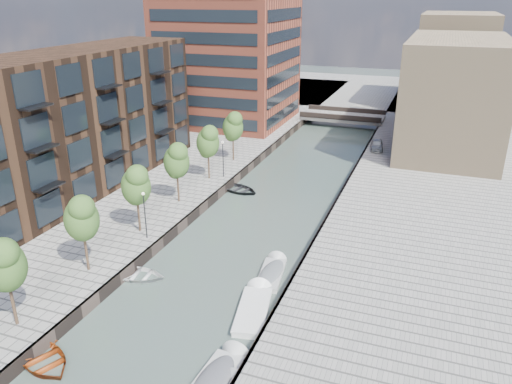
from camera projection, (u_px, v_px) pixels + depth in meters
The scene contains 26 objects.
water at pixel (285, 193), 54.01m from camera, with size 300.00×300.00×0.00m, color #38473F.
quay_left at pixel (23, 154), 65.41m from camera, with size 60.00×140.00×1.00m, color gray.
quay_right at pixel (441, 210), 48.67m from camera, with size 20.00×140.00×1.00m, color gray.
quay_wall_left at pixel (233, 182), 55.78m from camera, with size 0.25×140.00×1.00m, color #332823.
quay_wall_right at pixel (341, 196), 51.86m from camera, with size 0.25×140.00×1.00m, color #332823.
far_closure at pixel (368, 92), 106.06m from camera, with size 80.00×40.00×1.00m, color gray.
apartment_block at pixel (61, 127), 48.76m from camera, with size 8.00×38.00×14.00m, color black.
tower at pixel (228, 22), 75.29m from camera, with size 18.00×18.00×30.00m, color #9B422D.
tan_block_near at pixel (453, 93), 65.04m from camera, with size 12.00×25.00×14.00m, color #937A5A.
tan_block_far at pixel (454, 61), 87.30m from camera, with size 12.00×20.00×16.00m, color #937A5A.
bridge at pixel (343, 117), 81.35m from camera, with size 13.00×6.00×1.30m.
tree_1 at pixel (4, 263), 29.52m from camera, with size 2.50×2.50×5.95m.
tree_2 at pixel (81, 217), 35.61m from camera, with size 2.50×2.50×5.95m.
tree_3 at pixel (136, 184), 41.71m from camera, with size 2.50×2.50×5.95m.
tree_4 at pixel (176, 160), 47.80m from camera, with size 2.50×2.50×5.95m.
tree_5 at pixel (208, 141), 53.90m from camera, with size 2.50×2.50×5.95m.
tree_6 at pixel (233, 126), 59.99m from camera, with size 2.50×2.50×5.95m.
lamp_1 at pixel (145, 210), 41.09m from camera, with size 0.24×0.24×4.12m.
lamp_2 at pixel (223, 155), 55.02m from camera, with size 0.24×0.24×4.12m.
sloop_2 at pixel (43, 363), 29.25m from camera, with size 3.45×4.83×1.00m, color maroon.
sloop_3 at pixel (138, 277), 38.03m from camera, with size 3.11×4.35×0.90m, color white.
sloop_4 at pixel (239, 191), 54.53m from camera, with size 3.39×4.75×0.98m, color black.
motorboat_1 at pixel (216, 381), 27.60m from camera, with size 2.30×5.85×1.92m.
motorboat_2 at pixel (255, 307), 34.29m from camera, with size 3.04×5.97×1.90m.
motorboat_4 at pixel (272, 272), 38.40m from camera, with size 2.32×5.02×1.61m.
car at pixel (377, 145), 65.37m from camera, with size 1.57×3.90×1.33m, color #A5A8A9.
Camera 1 is at (14.45, -8.06, 20.21)m, focal length 35.00 mm.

